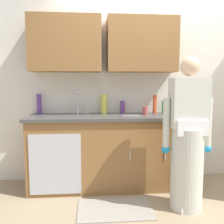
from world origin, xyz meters
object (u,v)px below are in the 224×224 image
(sink, at_px, (80,117))
(bottle_cleaner_spray, at_px, (123,107))
(bottle_water_short, at_px, (104,104))
(bottle_soap, at_px, (155,104))
(knife_on_counter, at_px, (131,116))
(bottle_dish_liquid, at_px, (165,107))
(person_at_sink, at_px, (187,145))
(cup_by_sink, at_px, (145,111))
(bottle_water_tall, at_px, (39,104))

(sink, distance_m, bottle_cleaner_spray, 0.61)
(sink, height_order, bottle_water_short, sink)
(sink, distance_m, bottle_soap, 1.04)
(knife_on_counter, bearing_deg, bottle_dish_liquid, -145.37)
(person_at_sink, bearing_deg, cup_by_sink, 113.23)
(bottle_dish_liquid, height_order, knife_on_counter, bottle_dish_liquid)
(sink, height_order, knife_on_counter, sink)
(bottle_water_tall, bearing_deg, bottle_soap, -1.74)
(bottle_cleaner_spray, height_order, bottle_dish_liquid, bottle_dish_liquid)
(person_at_sink, relative_size, bottle_water_short, 6.06)
(person_at_sink, bearing_deg, bottle_soap, 99.51)
(bottle_cleaner_spray, relative_size, bottle_soap, 0.68)
(bottle_water_short, height_order, knife_on_counter, bottle_water_short)
(knife_on_counter, bearing_deg, person_at_sink, 138.61)
(bottle_dish_liquid, distance_m, knife_on_counter, 0.57)
(sink, relative_size, person_at_sink, 0.31)
(bottle_water_short, distance_m, bottle_water_tall, 0.87)
(bottle_water_short, height_order, bottle_dish_liquid, bottle_water_short)
(cup_by_sink, relative_size, knife_on_counter, 0.43)
(sink, bearing_deg, cup_by_sink, 2.74)
(sink, relative_size, bottle_cleaner_spray, 2.90)
(cup_by_sink, distance_m, knife_on_counter, 0.24)
(bottle_dish_liquid, xyz_separation_m, bottle_soap, (-0.14, 0.00, 0.04))
(cup_by_sink, bearing_deg, bottle_water_short, 164.65)
(bottle_soap, xyz_separation_m, bottle_water_tall, (-1.57, 0.05, 0.01))
(person_at_sink, distance_m, bottle_soap, 0.94)
(bottle_dish_liquid, distance_m, bottle_water_tall, 1.71)
(bottle_dish_liquid, distance_m, cup_by_sink, 0.33)
(bottle_cleaner_spray, relative_size, knife_on_counter, 0.72)
(bottle_water_short, bearing_deg, bottle_cleaner_spray, 2.73)
(cup_by_sink, bearing_deg, sink, -177.26)
(bottle_water_short, relative_size, bottle_dish_liquid, 1.51)
(bottle_water_tall, distance_m, knife_on_counter, 1.25)
(bottle_soap, relative_size, knife_on_counter, 1.05)
(cup_by_sink, bearing_deg, bottle_soap, 39.90)
(bottle_soap, bearing_deg, bottle_cleaner_spray, 176.86)
(bottle_cleaner_spray, xyz_separation_m, cup_by_sink, (0.28, -0.16, -0.03))
(cup_by_sink, xyz_separation_m, knife_on_counter, (-0.20, -0.12, -0.05))
(bottle_water_short, height_order, bottle_water_tall, bottle_water_tall)
(person_at_sink, height_order, bottle_water_tall, person_at_sink)
(bottle_water_short, relative_size, bottle_soap, 1.06)
(sink, height_order, bottle_dish_liquid, sink)
(person_at_sink, height_order, bottle_cleaner_spray, person_at_sink)
(person_at_sink, distance_m, bottle_water_short, 1.26)
(cup_by_sink, bearing_deg, bottle_cleaner_spray, 150.43)
(person_at_sink, distance_m, knife_on_counter, 0.82)
(person_at_sink, relative_size, knife_on_counter, 6.75)
(bottle_water_short, bearing_deg, sink, -148.68)
(bottle_water_tall, bearing_deg, bottle_dish_liquid, -1.67)
(sink, bearing_deg, bottle_soap, 9.89)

